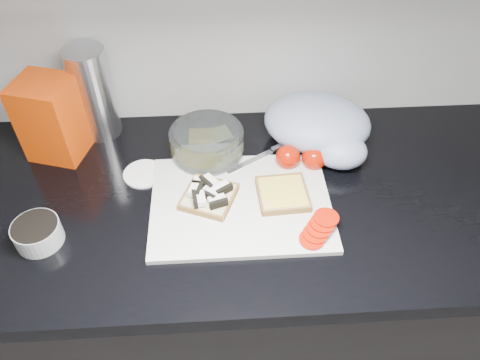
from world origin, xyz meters
name	(u,v)px	position (x,y,z in m)	size (l,w,h in m)	color
base_cabinet	(209,300)	(0.00, 1.20, 0.43)	(3.50, 0.60, 0.86)	black
countertop	(200,200)	(0.00, 1.20, 0.88)	(3.50, 0.64, 0.04)	black
cutting_board	(241,203)	(0.09, 1.16, 0.91)	(0.40, 0.30, 0.01)	silver
bread_left	(209,195)	(0.02, 1.17, 0.92)	(0.15, 0.15, 0.04)	beige
bread_right	(283,194)	(0.19, 1.17, 0.92)	(0.12, 0.12, 0.02)	beige
tomato_slices	(319,229)	(0.25, 1.06, 0.92)	(0.11, 0.11, 0.02)	#B11504
knife	(268,152)	(0.17, 1.32, 0.91)	(0.18, 0.11, 0.01)	silver
seed_tub	(37,232)	(-0.33, 1.09, 0.93)	(0.10, 0.10, 0.05)	#9FA4A4
tub_lid	(144,174)	(-0.13, 1.27, 0.90)	(0.10, 0.10, 0.01)	white
glass_bowl	(207,144)	(0.02, 1.33, 0.94)	(0.18, 0.18, 0.08)	silver
bread_bag	(52,118)	(-0.34, 1.37, 1.00)	(0.13, 0.12, 0.20)	#CB4103
steel_canister	(94,93)	(-0.25, 1.45, 1.02)	(0.10, 0.10, 0.24)	#B5B5BA
grocery_bag	(320,126)	(0.30, 1.36, 0.96)	(0.31, 0.29, 0.12)	#99A3BD
whole_tomatoes	(301,158)	(0.25, 1.28, 0.93)	(0.12, 0.07, 0.06)	#B11504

